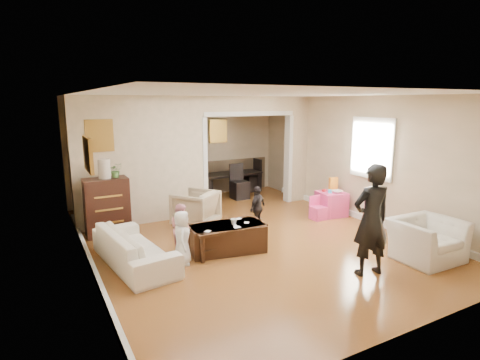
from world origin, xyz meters
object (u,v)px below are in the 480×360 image
sofa (134,247)px  adult_person (371,220)px  child_kneel_b (181,228)px  armchair_back (196,208)px  coffee_cup (234,222)px  child_kneel_a (182,238)px  table_lamp (104,169)px  child_toddler (258,208)px  cyan_cup (330,191)px  coffee_table (227,238)px  armchair_front (426,240)px  dresser (107,207)px  dining_table (228,183)px  play_table (331,204)px

sofa → adult_person: 3.57m
child_kneel_b → armchair_back: bearing=-40.6°
coffee_cup → child_kneel_a: 0.96m
table_lamp → coffee_cup: table_lamp is taller
table_lamp → child_toddler: table_lamp is taller
sofa → cyan_cup: cyan_cup is taller
coffee_table → sofa: bearing=172.4°
armchair_front → armchair_back: bearing=128.5°
cyan_cup → child_toddler: bearing=178.7°
armchair_front → sofa: bearing=154.8°
child_kneel_a → adult_person: bearing=-104.6°
sofa → dresser: bearing=-3.6°
cyan_cup → dining_table: 3.15m
adult_person → child_kneel_a: bearing=-27.1°
dining_table → child_toddler: size_ratio=1.96×
coffee_table → child_toddler: size_ratio=1.42×
armchair_back → play_table: (2.91, -0.76, -0.10)m
sofa → play_table: 4.50m
sofa → cyan_cup: size_ratio=23.74×
armchair_back → child_kneel_a: size_ratio=0.93×
armchair_back → table_lamp: (-1.66, 0.31, 0.91)m
table_lamp → coffee_cup: bearing=-47.7°
sofa → armchair_back: 2.04m
armchair_back → child_kneel_b: size_ratio=0.94×
dining_table → play_table: bearing=-71.3°
armchair_back → dresser: 1.70m
adult_person → armchair_back: bearing=-58.9°
coffee_cup → play_table: coffee_cup is taller
coffee_table → cyan_cup: (2.86, 0.71, 0.34)m
armchair_front → dining_table: (-0.72, 5.53, -0.03)m
child_kneel_b → dining_table: bearing=-46.3°
armchair_front → adult_person: size_ratio=0.61×
armchair_back → child_toddler: child_toddler is taller
table_lamp → child_kneel_a: 2.27m
sofa → play_table: sofa is taller
child_kneel_b → armchair_front: bearing=-131.6°
sofa → table_lamp: table_lamp is taller
dresser → cyan_cup: (4.47, -1.11, 0.03)m
sofa → table_lamp: bearing=-3.6°
dining_table → child_kneel_b: (-2.60, -3.40, 0.12)m
coffee_cup → play_table: bearing=15.8°
sofa → dining_table: dining_table is taller
dresser → coffee_cup: dresser is taller
dresser → armchair_front: bearing=-40.9°
dresser → child_toddler: dresser is taller
dining_table → coffee_table: bearing=-118.3°
dresser → child_toddler: size_ratio=1.26×
armchair_back → dresser: size_ratio=0.73×
sofa → child_toddler: bearing=-85.1°
sofa → coffee_cup: size_ratio=17.68×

